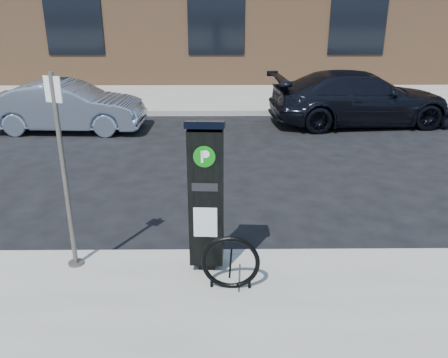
{
  "coord_description": "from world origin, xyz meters",
  "views": [
    {
      "loc": [
        0.11,
        -5.52,
        3.38
      ],
      "look_at": [
        0.17,
        0.5,
        0.99
      ],
      "focal_mm": 38.0,
      "sensor_mm": 36.0,
      "label": 1
    }
  ],
  "objects_px": {
    "bike_rack": "(231,263)",
    "car_silver": "(67,106)",
    "parking_kiosk": "(206,194)",
    "sign_pole": "(64,176)",
    "car_dark": "(360,98)"
  },
  "relations": [
    {
      "from": "bike_rack",
      "to": "car_silver",
      "type": "distance_m",
      "value": 8.33
    },
    {
      "from": "parking_kiosk",
      "to": "bike_rack",
      "type": "relative_size",
      "value": 2.82
    },
    {
      "from": "sign_pole",
      "to": "car_dark",
      "type": "height_order",
      "value": "sign_pole"
    },
    {
      "from": "parking_kiosk",
      "to": "car_silver",
      "type": "distance_m",
      "value": 7.79
    },
    {
      "from": "bike_rack",
      "to": "car_dark",
      "type": "relative_size",
      "value": 0.14
    },
    {
      "from": "car_silver",
      "to": "car_dark",
      "type": "distance_m",
      "value": 7.71
    },
    {
      "from": "parking_kiosk",
      "to": "car_dark",
      "type": "xyz_separation_m",
      "value": [
        3.95,
        7.43,
        -0.43
      ]
    },
    {
      "from": "sign_pole",
      "to": "bike_rack",
      "type": "bearing_deg",
      "value": 4.58
    },
    {
      "from": "bike_rack",
      "to": "car_dark",
      "type": "height_order",
      "value": "car_dark"
    },
    {
      "from": "parking_kiosk",
      "to": "car_silver",
      "type": "xyz_separation_m",
      "value": [
        -3.74,
        6.82,
        -0.5
      ]
    },
    {
      "from": "bike_rack",
      "to": "sign_pole",
      "type": "bearing_deg",
      "value": 168.32
    },
    {
      "from": "sign_pole",
      "to": "parking_kiosk",
      "type": "bearing_deg",
      "value": 17.98
    },
    {
      "from": "car_dark",
      "to": "car_silver",
      "type": "bearing_deg",
      "value": 88.78
    },
    {
      "from": "parking_kiosk",
      "to": "bike_rack",
      "type": "xyz_separation_m",
      "value": [
        0.28,
        -0.48,
        -0.65
      ]
    },
    {
      "from": "parking_kiosk",
      "to": "sign_pole",
      "type": "xyz_separation_m",
      "value": [
        -1.67,
        0.05,
        0.22
      ]
    }
  ]
}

